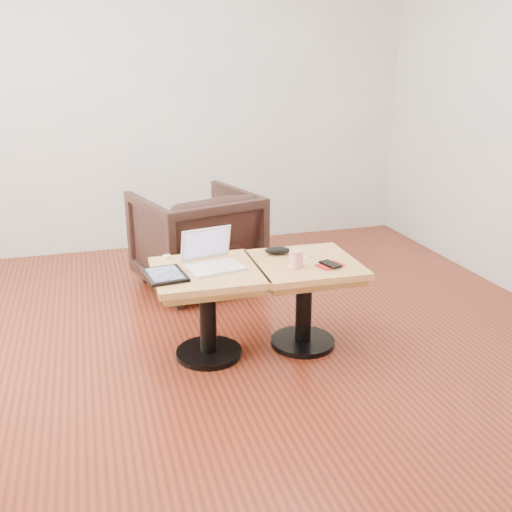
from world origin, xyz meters
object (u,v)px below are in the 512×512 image
object	(u,v)px
laptop	(212,260)
side_table_right	(304,283)
striped_cup	(296,259)
side_table_left	(207,292)
armchair	(196,239)

from	to	relation	value
laptop	side_table_right	bearing A→B (deg)	-17.94
side_table_right	laptop	world-z (taller)	laptop
side_table_right	striped_cup	size ratio (longest dim) A/B	6.14
laptop	striped_cup	world-z (taller)	laptop
side_table_left	laptop	bearing A→B (deg)	39.18
side_table_right	striped_cup	world-z (taller)	striped_cup
laptop	armchair	xyz separation A→B (m)	(0.11, 1.07, -0.21)
laptop	striped_cup	xyz separation A→B (m)	(0.45, -0.15, 0.01)
side_table_left	armchair	world-z (taller)	armchair
side_table_right	armchair	bearing A→B (deg)	112.43
side_table_left	laptop	world-z (taller)	laptop
side_table_right	armchair	world-z (taller)	armchair
laptop	side_table_left	bearing A→B (deg)	-153.35
side_table_left	striped_cup	xyz separation A→B (m)	(0.49, -0.11, 0.18)
striped_cup	armchair	xyz separation A→B (m)	(-0.34, 1.21, -0.22)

